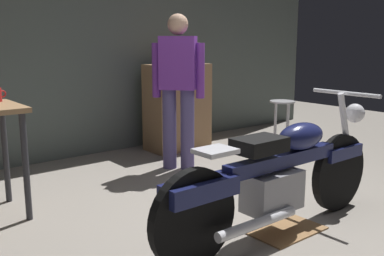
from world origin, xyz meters
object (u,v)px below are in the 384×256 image
(person_standing, at_px, (178,85))
(wooden_dresser, at_px, (177,107))
(shop_stool, at_px, (282,112))
(motorcycle, at_px, (279,174))

(person_standing, xyz_separation_m, wooden_dresser, (0.55, 0.74, -0.38))
(person_standing, distance_m, shop_stool, 1.60)
(person_standing, distance_m, wooden_dresser, 0.99)
(shop_stool, distance_m, wooden_dresser, 1.34)
(motorcycle, height_order, wooden_dresser, wooden_dresser)
(person_standing, bearing_deg, motorcycle, 124.41)
(motorcycle, distance_m, person_standing, 1.92)
(shop_stool, bearing_deg, person_standing, 173.99)
(motorcycle, bearing_deg, wooden_dresser, 68.75)
(shop_stool, bearing_deg, wooden_dresser, 137.63)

